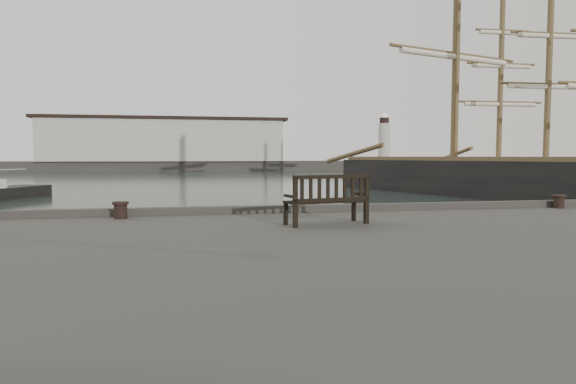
{
  "coord_description": "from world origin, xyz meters",
  "views": [
    {
      "loc": [
        -3.64,
        -12.71,
        2.97
      ],
      "look_at": [
        -1.24,
        -0.5,
        2.1
      ],
      "focal_mm": 32.0,
      "sensor_mm": 36.0,
      "label": 1
    }
  ],
  "objects_px": {
    "bollard_right": "(559,201)",
    "tall_ship_far": "(545,177)",
    "bench": "(327,209)",
    "bollard_left": "(121,210)"
  },
  "relations": [
    {
      "from": "bollard_right",
      "to": "tall_ship_far",
      "type": "distance_m",
      "value": 42.17
    },
    {
      "from": "bench",
      "to": "bollard_left",
      "type": "bearing_deg",
      "value": 144.56
    },
    {
      "from": "bollard_right",
      "to": "bench",
      "type": "bearing_deg",
      "value": -164.15
    },
    {
      "from": "bench",
      "to": "bollard_right",
      "type": "xyz_separation_m",
      "value": [
        7.09,
        2.01,
        -0.14
      ]
    },
    {
      "from": "bollard_right",
      "to": "tall_ship_far",
      "type": "height_order",
      "value": "tall_ship_far"
    },
    {
      "from": "bench",
      "to": "bollard_right",
      "type": "bearing_deg",
      "value": 3.69
    },
    {
      "from": "bench",
      "to": "bollard_left",
      "type": "height_order",
      "value": "bench"
    },
    {
      "from": "bollard_left",
      "to": "bollard_right",
      "type": "xyz_separation_m",
      "value": [
        11.41,
        0.16,
        -0.01
      ]
    },
    {
      "from": "bollard_left",
      "to": "bench",
      "type": "bearing_deg",
      "value": -23.27
    },
    {
      "from": "bench",
      "to": "bollard_right",
      "type": "height_order",
      "value": "bench"
    }
  ]
}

